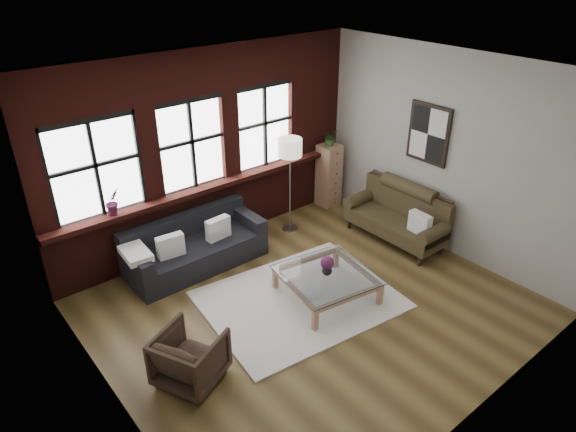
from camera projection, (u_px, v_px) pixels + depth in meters
floor at (310, 306)px, 7.19m from camera, size 5.50×5.50×0.00m
ceiling at (315, 75)px, 5.68m from camera, size 5.50×5.50×0.00m
wall_back at (207, 149)px, 8.14m from camera, size 5.50×0.00×5.50m
wall_front at (493, 298)px, 4.73m from camera, size 5.50×0.00×5.50m
wall_left at (98, 287)px, 4.89m from camera, size 0.00×5.00×5.00m
wall_right at (444, 154)px, 7.98m from camera, size 0.00×5.00×5.00m
brick_backwall at (209, 151)px, 8.10m from camera, size 5.50×0.12×3.20m
sill_ledge at (215, 185)px, 8.30m from camera, size 5.50×0.30×0.08m
window_left at (95, 170)px, 7.02m from camera, size 1.38×0.10×1.50m
window_mid at (191, 146)px, 7.87m from camera, size 1.38×0.10×1.50m
window_right at (264, 127)px, 8.65m from camera, size 1.38×0.10×1.50m
wall_poster at (429, 134)px, 8.05m from camera, size 0.05×0.74×0.94m
shag_rug at (299, 300)px, 7.29m from camera, size 2.83×2.34×0.03m
dark_sofa at (196, 244)px, 7.92m from camera, size 2.15×0.87×0.78m
pillow_a at (171, 246)px, 7.50m from camera, size 0.41×0.18×0.34m
pillow_b at (218, 228)px, 7.96m from camera, size 0.41×0.17×0.34m
vintage_settee at (395, 215)px, 8.56m from camera, size 0.80×1.80×0.96m
pillow_settee at (420, 223)px, 8.09m from camera, size 0.17×0.39×0.34m
armchair at (190, 357)px, 5.84m from camera, size 0.94×0.93×0.65m
coffee_table at (326, 286)px, 7.29m from camera, size 1.37×1.37×0.40m
vase at (327, 270)px, 7.16m from camera, size 0.16×0.16×0.15m
flowers at (327, 263)px, 7.11m from camera, size 0.19×0.19×0.19m
drawer_chest at (329, 175)px, 9.72m from camera, size 0.37×0.37×1.20m
potted_plant_top at (330, 137)px, 9.37m from camera, size 0.29×0.25×0.31m
floor_lamp at (290, 182)px, 8.68m from camera, size 0.40×0.40×1.84m
sill_plant at (113, 202)px, 7.22m from camera, size 0.25×0.22×0.39m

